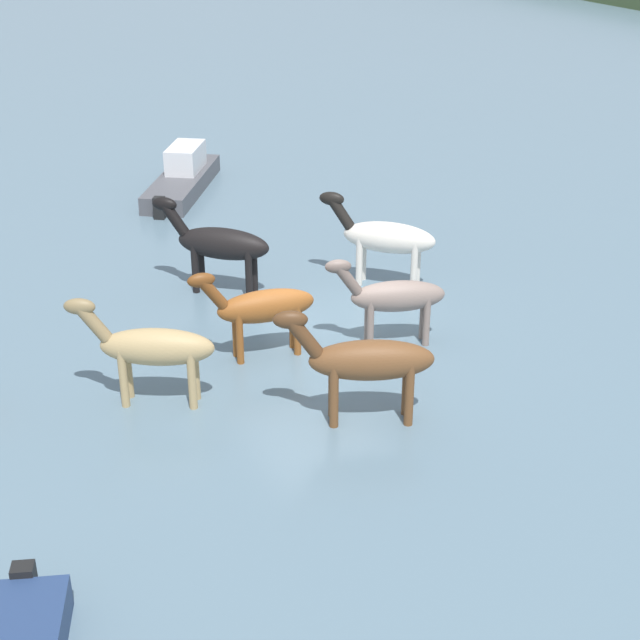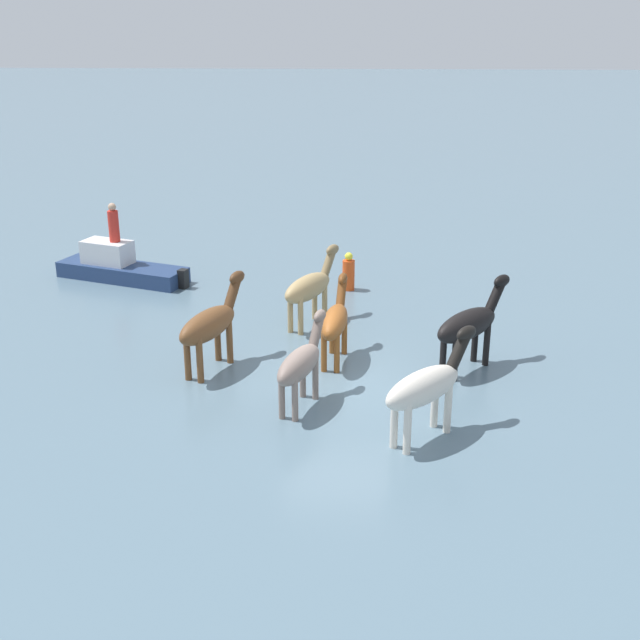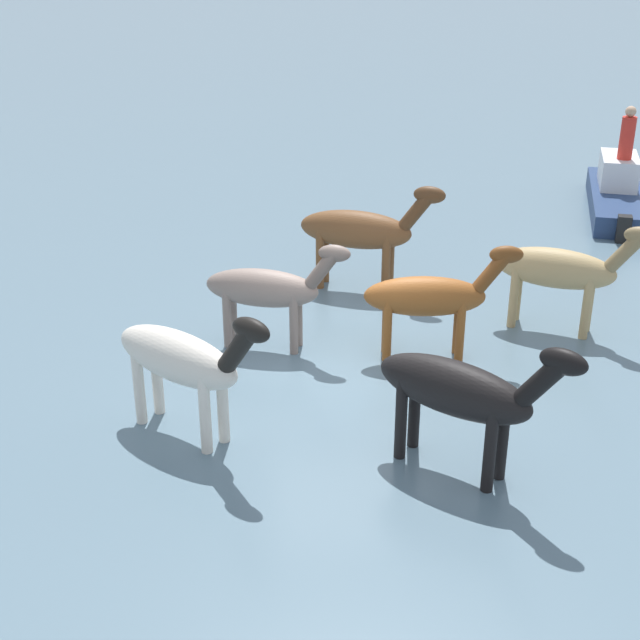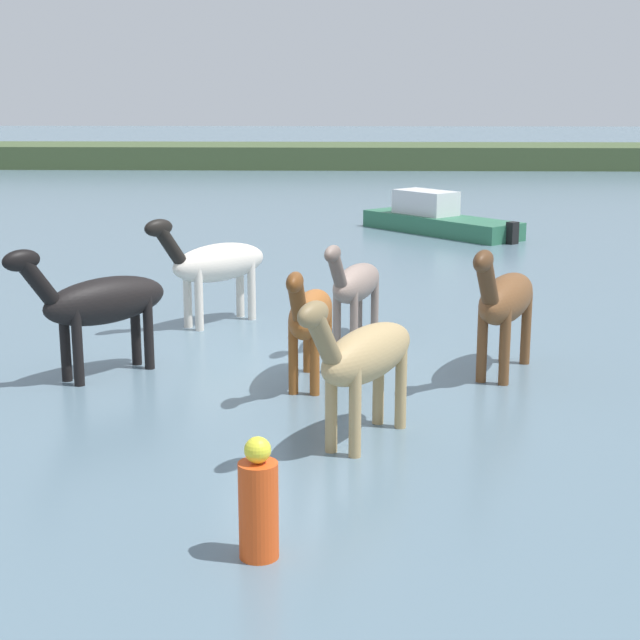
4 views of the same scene
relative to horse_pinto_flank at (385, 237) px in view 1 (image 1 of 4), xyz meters
The scene contains 8 objects.
ground_plane 3.18m from the horse_pinto_flank, 55.16° to the right, with size 206.33×206.33×0.00m, color slate.
horse_pinto_flank is the anchor object (origin of this frame).
horse_dun_straggler 4.08m from the horse_pinto_flank, 63.25° to the right, with size 0.78×2.37×1.83m.
horse_lead 3.53m from the horse_pinto_flank, 110.15° to the right, with size 2.05×2.18×2.02m.
horse_chestnut_trailing 5.55m from the horse_pinto_flank, 32.96° to the right, with size 1.43×2.55×2.03m.
horse_gray_outer 2.77m from the horse_pinto_flank, 26.25° to the right, with size 1.10×2.28×1.79m.
horse_mid_herd 6.48m from the horse_pinto_flank, 66.58° to the right, with size 1.55×2.35×1.93m.
boat_tender_starboard 8.37m from the horse_pinto_flank, 167.37° to the right, with size 4.16×3.33×1.33m.
Camera 1 is at (14.51, -7.09, 8.38)m, focal length 52.67 mm.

